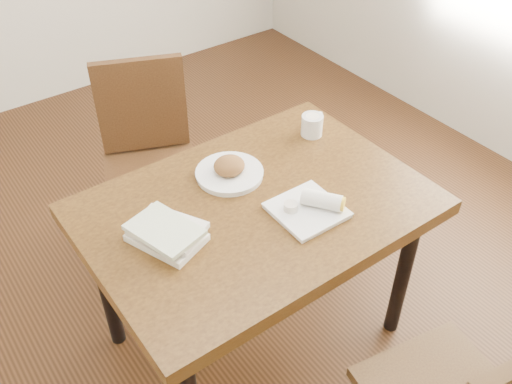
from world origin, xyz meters
TOP-DOWN VIEW (x-y plane):
  - ground at (0.00, 0.00)m, footprint 4.00×5.00m
  - table at (0.00, 0.00)m, footprint 1.20×0.85m
  - chair_far at (-0.05, 0.77)m, footprint 0.55×0.55m
  - plate_scone at (0.01, 0.18)m, footprint 0.26×0.26m
  - coffee_mug at (0.44, 0.22)m, footprint 0.13×0.09m
  - plate_burrito at (0.13, -0.15)m, footprint 0.23×0.23m
  - book_stack at (-0.35, 0.02)m, footprint 0.25×0.29m

SIDE VIEW (x-z plane):
  - ground at x=0.00m, z-range -0.01..0.00m
  - chair_far at x=-0.05m, z-range 0.07..1.03m
  - table at x=0.00m, z-range 0.29..1.04m
  - plate_burrito at x=0.13m, z-range 0.74..0.81m
  - plate_scone at x=0.01m, z-range 0.73..0.82m
  - book_stack at x=-0.35m, z-range 0.75..0.81m
  - coffee_mug at x=0.44m, z-range 0.75..0.84m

